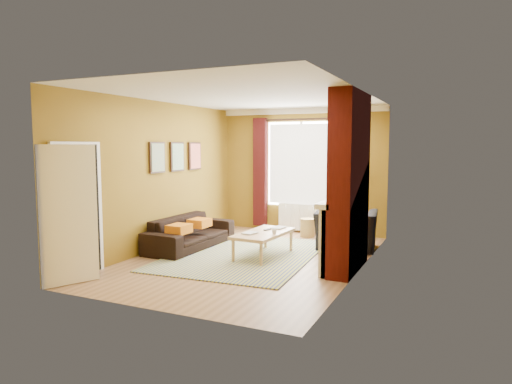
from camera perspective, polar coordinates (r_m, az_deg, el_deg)
ground at (r=8.07m, az=-0.75°, el=-8.31°), size 5.50×5.50×0.00m
room_walls at (r=7.85m, az=4.30°, el=1.52°), size 3.82×5.54×2.83m
striped_rug at (r=8.31m, az=-1.53°, el=-7.83°), size 2.63×3.50×0.02m
sofa at (r=8.94m, az=-8.21°, el=-4.99°), size 0.86×2.10×0.61m
armchair at (r=8.89m, az=11.21°, el=-4.68°), size 1.26×1.14×0.73m
coffee_table at (r=8.12m, az=0.95°, el=-5.35°), size 0.75×1.38×0.45m
wicker_stool at (r=9.96m, az=6.47°, el=-4.46°), size 0.42×0.42×0.40m
floor_lamp at (r=9.73m, az=12.33°, el=0.97°), size 0.25×0.25×1.48m
book_a at (r=8.01m, az=-1.34°, el=-5.07°), size 0.25×0.30×0.03m
book_b at (r=8.54m, az=2.24°, el=-4.39°), size 0.26×0.33×0.02m
mug at (r=7.93m, az=2.29°, el=-4.94°), size 0.13×0.13×0.09m
tv_remote at (r=8.29m, az=1.42°, el=-4.71°), size 0.09×0.17×0.02m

